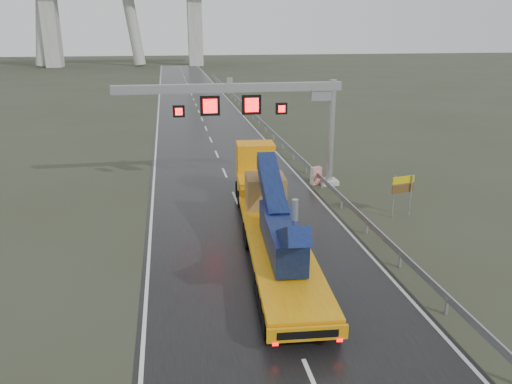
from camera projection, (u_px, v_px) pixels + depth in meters
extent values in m
plane|color=#303324|center=(298.00, 346.00, 17.16)|extent=(400.00, 400.00, 0.00)
cube|color=black|center=(206.00, 128.00, 54.59)|extent=(11.00, 200.00, 0.02)
cube|color=#9E9E9A|center=(329.00, 182.00, 35.09)|extent=(1.20, 1.20, 0.30)
cylinder|color=#9FA3A7|center=(331.00, 133.00, 34.02)|extent=(0.48, 0.48, 7.20)
cube|color=#9FA3A7|center=(230.00, 88.00, 31.88)|extent=(14.80, 0.55, 0.55)
cube|color=#9FA3A7|center=(321.00, 94.00, 33.04)|extent=(1.40, 0.35, 0.90)
cube|color=#9FA3A7|center=(230.00, 81.00, 31.74)|extent=(0.35, 0.35, 0.35)
cube|color=black|center=(210.00, 106.00, 31.96)|extent=(1.25, 0.25, 1.25)
cube|color=#FF0C0C|center=(210.00, 106.00, 31.83)|extent=(0.90, 0.02, 0.90)
cube|color=black|center=(251.00, 105.00, 32.41)|extent=(1.25, 0.25, 1.25)
cube|color=#FF0C0C|center=(252.00, 105.00, 32.28)|extent=(0.90, 0.02, 0.90)
cube|color=black|center=(179.00, 111.00, 31.73)|extent=(0.75, 0.25, 0.75)
cube|color=#FF0C0C|center=(179.00, 112.00, 31.60)|extent=(0.54, 0.02, 0.54)
cube|color=black|center=(281.00, 109.00, 32.83)|extent=(0.75, 0.25, 0.75)
cube|color=#FF0C0C|center=(282.00, 109.00, 32.70)|extent=(0.54, 0.02, 0.54)
cube|color=#9E9E9A|center=(51.00, 28.00, 139.14)|extent=(4.00, 6.00, 21.00)
cube|color=#9E9E9A|center=(195.00, 28.00, 145.72)|extent=(4.00, 6.00, 21.00)
cube|color=#E4A80C|center=(278.00, 245.00, 22.80)|extent=(3.57, 13.37, 0.33)
cube|color=#E4A80C|center=(308.00, 334.00, 16.48)|extent=(2.74, 0.31, 0.52)
cube|color=black|center=(308.00, 335.00, 16.42)|extent=(2.07, 0.17, 0.28)
cube|color=#FF0505|center=(275.00, 344.00, 16.40)|extent=(0.21, 0.05, 0.11)
cube|color=#FF0505|center=(340.00, 340.00, 16.61)|extent=(0.21, 0.05, 0.11)
cube|color=#E4A80C|center=(261.00, 190.00, 29.29)|extent=(2.53, 1.30, 0.47)
cube|color=#E4A80C|center=(258.00, 186.00, 30.79)|extent=(2.65, 3.00, 1.13)
cube|color=#E4A80C|center=(255.00, 162.00, 32.05)|extent=(2.49, 2.05, 2.46)
cube|color=black|center=(254.00, 154.00, 32.87)|extent=(2.17, 0.20, 1.13)
cube|color=#10184F|center=(282.00, 235.00, 21.63)|extent=(1.72, 5.75, 1.32)
cube|color=#10184F|center=(272.00, 187.00, 24.40)|extent=(1.31, 5.26, 2.41)
cube|color=#10184F|center=(291.00, 238.00, 19.14)|extent=(1.11, 3.79, 2.28)
cylinder|color=#9FA3A7|center=(295.00, 216.00, 21.42)|extent=(0.30, 0.30, 1.51)
cube|color=#956A43|center=(265.00, 191.00, 27.13)|extent=(2.22, 2.22, 1.70)
cylinder|color=black|center=(294.00, 303.00, 18.95)|extent=(2.80, 1.14, 0.94)
cylinder|color=black|center=(271.00, 235.00, 25.20)|extent=(2.80, 1.14, 0.94)
cylinder|color=black|center=(256.00, 188.00, 32.41)|extent=(2.62, 1.22, 1.04)
cylinder|color=#9FA3A7|center=(393.00, 197.00, 28.51)|extent=(0.08, 0.08, 2.50)
cylinder|color=#9FA3A7|center=(410.00, 196.00, 28.68)|extent=(0.08, 0.08, 2.50)
cube|color=#D8B60B|center=(404.00, 180.00, 28.29)|extent=(1.44, 0.36, 0.42)
cube|color=brown|center=(403.00, 189.00, 28.45)|extent=(1.44, 0.36, 0.47)
cube|color=red|center=(316.00, 176.00, 34.91)|extent=(0.82, 0.63, 1.23)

